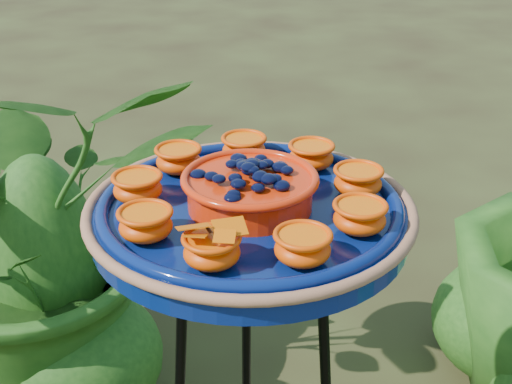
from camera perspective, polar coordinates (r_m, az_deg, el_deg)
feeder_dish at (r=0.97m, az=-0.48°, el=-1.24°), size 0.47×0.47×0.10m
shrub_back_left at (r=1.84m, az=-16.74°, el=-3.24°), size 1.03×0.96×0.92m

